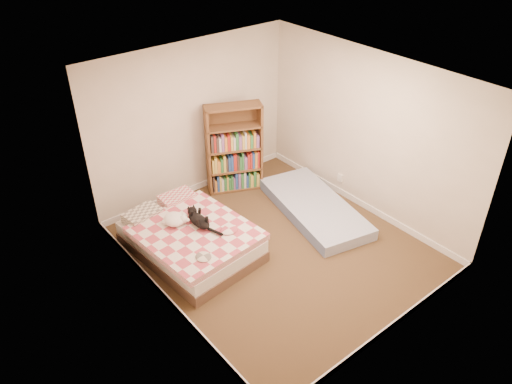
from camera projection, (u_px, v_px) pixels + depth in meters
room at (277, 175)px, 6.46m from camera, size 3.51×4.01×2.51m
bed at (189, 238)px, 6.94m from camera, size 1.48×1.94×0.49m
bookshelf at (233, 158)px, 8.16m from camera, size 1.02×0.66×1.49m
floor_mattress at (314, 208)px, 7.78m from camera, size 1.33×2.17×0.18m
black_cat at (198, 219)px, 6.81m from camera, size 0.28×0.72×0.16m
white_dog at (175, 219)px, 6.80m from camera, size 0.32×0.32×0.15m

